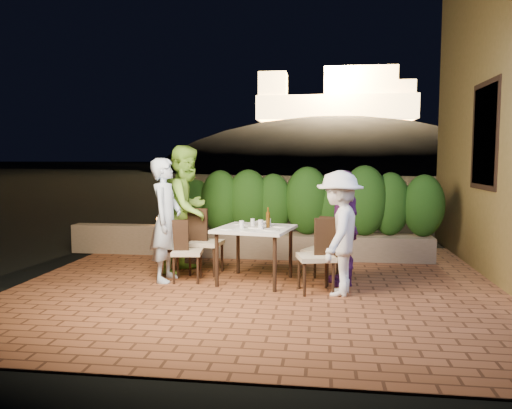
% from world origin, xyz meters
% --- Properties ---
extents(ground, '(400.00, 400.00, 0.00)m').
position_xyz_m(ground, '(0.00, 0.00, -0.02)').
color(ground, black).
rests_on(ground, ground).
extents(terrace_floor, '(7.00, 6.00, 0.15)m').
position_xyz_m(terrace_floor, '(0.00, 0.50, -0.07)').
color(terrace_floor, brown).
rests_on(terrace_floor, ground).
extents(window_pane, '(0.08, 1.00, 1.40)m').
position_xyz_m(window_pane, '(2.82, 1.50, 2.00)').
color(window_pane, black).
rests_on(window_pane, building_wall).
extents(window_frame, '(0.06, 1.15, 1.55)m').
position_xyz_m(window_frame, '(2.81, 1.50, 2.00)').
color(window_frame, black).
rests_on(window_frame, building_wall).
extents(planter, '(4.20, 0.55, 0.40)m').
position_xyz_m(planter, '(0.20, 2.30, 0.20)').
color(planter, '#79654D').
rests_on(planter, ground).
extents(hedge, '(4.00, 0.70, 1.10)m').
position_xyz_m(hedge, '(0.20, 2.30, 0.95)').
color(hedge, '#1B4111').
rests_on(hedge, planter).
extents(parapet, '(2.20, 0.30, 0.50)m').
position_xyz_m(parapet, '(-2.80, 2.30, 0.25)').
color(parapet, '#79654D').
rests_on(parapet, ground).
extents(hill, '(52.00, 40.00, 22.00)m').
position_xyz_m(hill, '(2.00, 60.00, -4.00)').
color(hill, black).
rests_on(hill, ground).
extents(fortress, '(26.00, 8.00, 8.00)m').
position_xyz_m(fortress, '(2.00, 60.00, 10.50)').
color(fortress, '#FFCC7A').
rests_on(fortress, hill).
extents(dining_table, '(1.12, 1.12, 0.75)m').
position_xyz_m(dining_table, '(-0.40, 0.53, 0.38)').
color(dining_table, white).
rests_on(dining_table, ground).
extents(plate_nw, '(0.20, 0.20, 0.01)m').
position_xyz_m(plate_nw, '(-0.75, 0.34, 0.76)').
color(plate_nw, white).
rests_on(plate_nw, dining_table).
extents(plate_sw, '(0.19, 0.19, 0.01)m').
position_xyz_m(plate_sw, '(-0.64, 0.81, 0.76)').
color(plate_sw, white).
rests_on(plate_sw, dining_table).
extents(plate_ne, '(0.22, 0.22, 0.01)m').
position_xyz_m(plate_ne, '(-0.15, 0.30, 0.76)').
color(plate_ne, white).
rests_on(plate_ne, dining_table).
extents(plate_se, '(0.23, 0.23, 0.01)m').
position_xyz_m(plate_se, '(-0.06, 0.66, 0.76)').
color(plate_se, white).
rests_on(plate_se, dining_table).
extents(plate_centre, '(0.22, 0.22, 0.01)m').
position_xyz_m(plate_centre, '(-0.38, 0.51, 0.76)').
color(plate_centre, white).
rests_on(plate_centre, dining_table).
extents(plate_front, '(0.20, 0.20, 0.01)m').
position_xyz_m(plate_front, '(-0.44, 0.18, 0.76)').
color(plate_front, white).
rests_on(plate_front, dining_table).
extents(glass_nw, '(0.06, 0.06, 0.11)m').
position_xyz_m(glass_nw, '(-0.56, 0.41, 0.80)').
color(glass_nw, silver).
rests_on(glass_nw, dining_table).
extents(glass_sw, '(0.06, 0.06, 0.10)m').
position_xyz_m(glass_sw, '(-0.45, 0.70, 0.80)').
color(glass_sw, silver).
rests_on(glass_sw, dining_table).
extents(glass_ne, '(0.07, 0.07, 0.12)m').
position_xyz_m(glass_ne, '(-0.30, 0.41, 0.81)').
color(glass_ne, silver).
rests_on(glass_ne, dining_table).
extents(glass_se, '(0.06, 0.06, 0.10)m').
position_xyz_m(glass_se, '(-0.22, 0.67, 0.80)').
color(glass_se, silver).
rests_on(glass_se, dining_table).
extents(beer_bottle, '(0.05, 0.05, 0.27)m').
position_xyz_m(beer_bottle, '(-0.22, 0.53, 0.89)').
color(beer_bottle, '#4C2F0C').
rests_on(beer_bottle, dining_table).
extents(bowl, '(0.22, 0.22, 0.04)m').
position_xyz_m(bowl, '(-0.36, 0.87, 0.77)').
color(bowl, white).
rests_on(bowl, dining_table).
extents(chair_left_front, '(0.44, 0.44, 0.85)m').
position_xyz_m(chair_left_front, '(-1.32, 0.45, 0.42)').
color(chair_left_front, black).
rests_on(chair_left_front, ground).
extents(chair_left_back, '(0.49, 0.49, 0.95)m').
position_xyz_m(chair_left_back, '(-1.16, 0.93, 0.48)').
color(chair_left_back, black).
rests_on(chair_left_back, ground).
extents(chair_right_front, '(0.52, 0.52, 0.94)m').
position_xyz_m(chair_right_front, '(0.43, 0.12, 0.47)').
color(chair_right_front, black).
rests_on(chair_right_front, ground).
extents(chair_right_back, '(0.56, 0.56, 0.90)m').
position_xyz_m(chair_right_back, '(0.49, 0.64, 0.45)').
color(chair_right_back, black).
rests_on(chair_right_back, ground).
extents(diner_blue, '(0.42, 0.63, 1.68)m').
position_xyz_m(diner_blue, '(-1.61, 0.46, 0.84)').
color(diner_blue, silver).
rests_on(diner_blue, ground).
extents(diner_green, '(0.91, 1.06, 1.86)m').
position_xyz_m(diner_green, '(-1.47, 1.04, 0.93)').
color(diner_green, '#86C83E').
rests_on(diner_green, ground).
extents(diner_white, '(0.77, 1.09, 1.53)m').
position_xyz_m(diner_white, '(0.71, 0.07, 0.77)').
color(diner_white, white).
rests_on(diner_white, ground).
extents(diner_purple, '(0.56, 0.95, 1.52)m').
position_xyz_m(diner_purple, '(0.79, 0.60, 0.76)').
color(diner_purple, '#5B2266').
rests_on(diner_purple, ground).
extents(parapet_lamp, '(0.10, 0.10, 0.14)m').
position_xyz_m(parapet_lamp, '(-2.33, 2.30, 0.57)').
color(parapet_lamp, orange).
rests_on(parapet_lamp, parapet).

